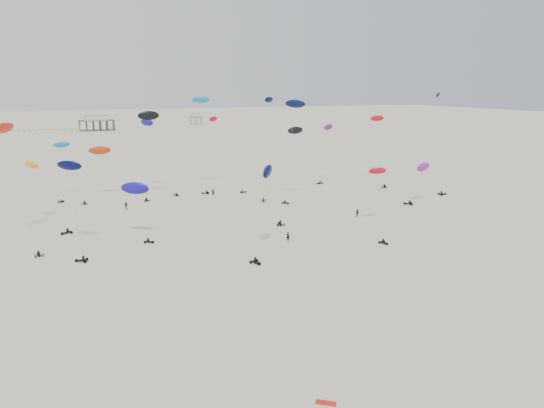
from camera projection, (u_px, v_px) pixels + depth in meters
name	position (u px, v px, depth m)	size (l,w,h in m)	color
ground_plane	(157.00, 161.00, 194.67)	(900.00, 900.00, 0.00)	beige
pavilion_main	(97.00, 124.00, 325.68)	(21.00, 13.00, 9.80)	brown
pavilion_small	(196.00, 119.00, 378.68)	(9.00, 7.00, 8.00)	brown
pier_fence	(3.00, 132.00, 307.32)	(80.20, 0.20, 1.50)	black
rig_0	(379.00, 190.00, 101.33)	(9.72, 15.67, 17.76)	black
rig_1	(61.00, 155.00, 130.62)	(4.23, 11.84, 14.99)	black
rig_2	(326.00, 142.00, 149.66)	(7.23, 5.63, 16.58)	black
rig_3	(266.00, 143.00, 124.69)	(4.61, 4.16, 24.64)	black
rig_4	(294.00, 143.00, 128.01)	(8.70, 9.04, 18.07)	black
rig_5	(380.00, 142.00, 148.62)	(7.70, 13.97, 20.49)	black
rig_6	(265.00, 187.00, 86.54)	(7.76, 10.89, 15.13)	black
rig_7	(221.00, 138.00, 142.73)	(5.85, 17.06, 22.83)	black
rig_8	(148.00, 127.00, 128.20)	(5.70, 7.54, 21.23)	black
rig_9	(72.00, 184.00, 87.92)	(5.01, 13.42, 16.21)	black
rig_11	(440.00, 141.00, 137.15)	(8.09, 13.23, 26.19)	black
rig_12	(41.00, 182.00, 104.27)	(8.66, 16.82, 17.50)	black
rig_13	(202.00, 117.00, 139.77)	(5.92, 13.69, 25.29)	black
rig_14	(136.00, 194.00, 96.00)	(5.57, 9.23, 10.61)	black
rig_15	(8.00, 146.00, 91.54)	(7.61, 17.57, 23.21)	black
rig_16	(291.00, 139.00, 105.88)	(8.48, 8.49, 24.60)	black
rig_17	(420.00, 174.00, 124.45)	(8.94, 4.85, 9.74)	black
rig_18	(152.00, 133.00, 137.57)	(7.18, 15.75, 20.86)	black
rig_19	(98.00, 156.00, 130.53)	(8.36, 11.69, 14.45)	black
spectator_0	(288.00, 241.00, 94.53)	(0.72, 0.49, 1.97)	black
spectator_1	(357.00, 217.00, 111.90)	(0.95, 0.55, 1.95)	black
spectator_2	(126.00, 210.00, 118.38)	(1.27, 0.68, 2.15)	black
spectator_3	(213.00, 196.00, 133.18)	(0.79, 0.54, 2.17)	black
grounded_kite_b	(326.00, 403.00, 46.21)	(1.80, 0.70, 0.07)	red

